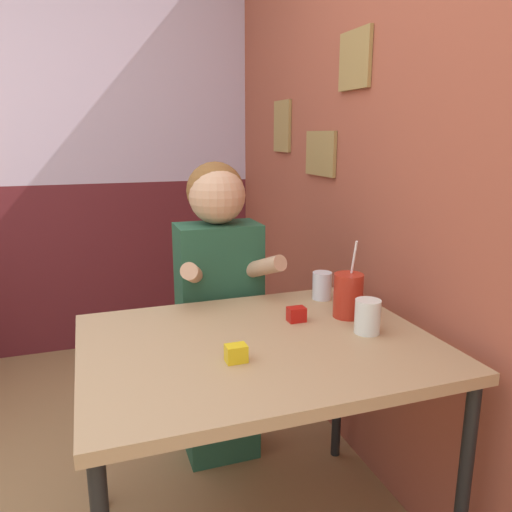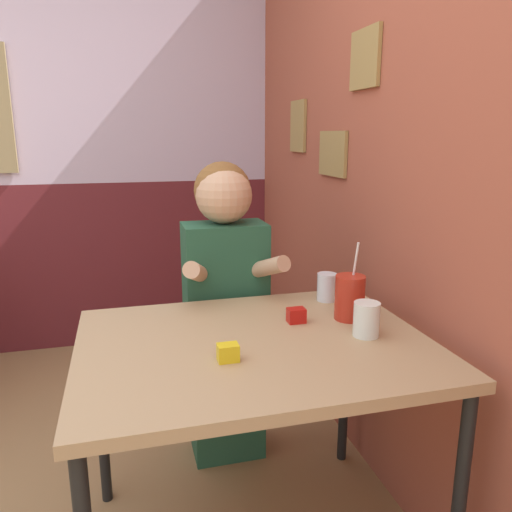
{
  "view_description": "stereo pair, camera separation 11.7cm",
  "coord_description": "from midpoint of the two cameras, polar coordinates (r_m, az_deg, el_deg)",
  "views": [
    {
      "loc": [
        0.41,
        -1.07,
        1.4
      ],
      "look_at": [
        0.95,
        0.47,
        1.01
      ],
      "focal_mm": 35.0,
      "sensor_mm": 36.0,
      "label": 1
    },
    {
      "loc": [
        0.53,
        -1.1,
        1.4
      ],
      "look_at": [
        0.95,
        0.47,
        1.01
      ],
      "focal_mm": 35.0,
      "sensor_mm": 36.0,
      "label": 2
    }
  ],
  "objects": [
    {
      "name": "glass_near_pitcher",
      "position": [
        1.95,
        5.87,
        -3.4
      ],
      "size": [
        0.08,
        0.08,
        0.11
      ],
      "color": "silver",
      "rests_on": "main_table"
    },
    {
      "name": "condiment_mustard",
      "position": [
        1.44,
        -4.66,
        -11.07
      ],
      "size": [
        0.06,
        0.04,
        0.05
      ],
      "color": "yellow",
      "rests_on": "main_table"
    },
    {
      "name": "brick_wall_right",
      "position": [
        2.46,
        6.38,
        12.39
      ],
      "size": [
        0.08,
        4.27,
        2.7
      ],
      "color": "#9E4C38",
      "rests_on": "ground_plane"
    },
    {
      "name": "glass_center",
      "position": [
        1.64,
        10.65,
        -6.83
      ],
      "size": [
        0.08,
        0.08,
        0.11
      ],
      "color": "silver",
      "rests_on": "main_table"
    },
    {
      "name": "main_table",
      "position": [
        1.61,
        -1.84,
        -11.83
      ],
      "size": [
        1.08,
        0.84,
        0.78
      ],
      "color": "tan",
      "rests_on": "ground_plane"
    },
    {
      "name": "cocktail_pitcher",
      "position": [
        1.77,
        8.63,
        -4.48
      ],
      "size": [
        0.1,
        0.1,
        0.27
      ],
      "color": "#B22819",
      "rests_on": "main_table"
    },
    {
      "name": "back_wall",
      "position": [
        3.43,
        -27.8,
        11.41
      ],
      "size": [
        5.98,
        0.09,
        2.7
      ],
      "color": "silver",
      "rests_on": "ground_plane"
    },
    {
      "name": "condiment_ketchup",
      "position": [
        1.72,
        2.7,
        -6.71
      ],
      "size": [
        0.06,
        0.04,
        0.05
      ],
      "color": "#B7140F",
      "rests_on": "main_table"
    },
    {
      "name": "person_seated",
      "position": [
        2.12,
        -5.84,
        -5.42
      ],
      "size": [
        0.42,
        0.42,
        1.3
      ],
      "color": "#235138",
      "rests_on": "ground_plane"
    }
  ]
}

